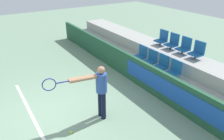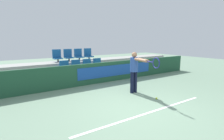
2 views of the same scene
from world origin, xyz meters
The scene contains 15 objects.
ground_plane centered at (0.00, 0.00, 0.00)m, with size 30.00×30.00×0.00m, color gray.
court_baseline centered at (0.00, -0.42, 0.00)m, with size 4.44×0.08×0.01m.
barrier_wall centered at (0.03, 3.13, 0.46)m, with size 12.53×0.14×0.92m.
bleacher_tier_front centered at (0.00, 3.72, 0.22)m, with size 12.13×1.02×0.43m.
bleacher_tier_middle centered at (0.00, 4.75, 0.43)m, with size 12.13×1.02×0.87m.
stadium_chair_0 centered at (-0.82, 3.84, 0.70)m, with size 0.41×0.36×0.59m.
stadium_chair_1 centered at (-0.27, 3.84, 0.70)m, with size 0.41×0.36×0.59m.
stadium_chair_2 centered at (0.27, 3.84, 0.70)m, with size 0.41×0.36×0.59m.
stadium_chair_3 centered at (0.82, 3.84, 0.70)m, with size 0.41×0.36×0.59m.
stadium_chair_4 centered at (-0.82, 4.87, 1.13)m, with size 0.41×0.36×0.59m.
stadium_chair_5 centered at (-0.27, 4.87, 1.13)m, with size 0.41×0.36×0.59m.
stadium_chair_6 centered at (0.27, 4.87, 1.13)m, with size 0.41×0.36×0.59m.
stadium_chair_7 centered at (0.82, 4.87, 1.13)m, with size 0.41×0.36×0.59m.
tennis_player centered at (0.81, 1.08, 0.91)m, with size 0.41×1.54×1.50m.
tennis_ball centered at (0.98, 0.21, 0.03)m, with size 0.07×0.07×0.07m.
Camera 2 is at (-3.27, -3.54, 1.95)m, focal length 28.00 mm.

